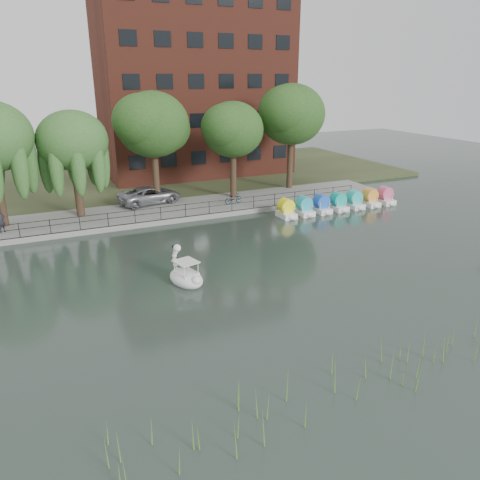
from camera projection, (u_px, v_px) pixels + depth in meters
ground_plane at (262, 285)px, 25.79m from camera, size 120.00×120.00×0.00m
promenade at (176, 210)px, 39.44m from camera, size 40.00×6.00×0.40m
kerb at (187, 219)px, 36.91m from camera, size 40.00×0.25×0.40m
land_strip at (138, 178)px, 51.44m from camera, size 60.00×22.00×0.36m
railing at (185, 207)px, 36.76m from camera, size 32.00×0.05×1.00m
apartment_building at (195, 90)px, 51.09m from camera, size 20.00×10.07×18.00m
willow_mid at (72, 141)px, 35.33m from camera, size 5.32×5.32×8.15m
broadleaf_center at (153, 125)px, 38.46m from camera, size 6.00×6.00×9.25m
broadleaf_right at (233, 130)px, 41.01m from camera, size 5.40×5.40×8.32m
broadleaf_far at (292, 115)px, 44.08m from camera, size 6.30×6.30×9.71m
minivan at (150, 194)px, 40.34m from camera, size 3.97×6.62×1.72m
bicycle at (233, 198)px, 40.49m from camera, size 0.94×1.81×1.00m
pedestrian at (1, 219)px, 32.84m from camera, size 0.85×0.83×1.98m
swan_boat at (186, 275)px, 26.00m from camera, size 2.12×2.75×2.06m
pedal_boat_row at (338, 203)px, 39.93m from camera, size 11.35×1.70×1.40m
reed_bank at (419, 357)px, 18.24m from camera, size 24.00×2.40×1.20m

